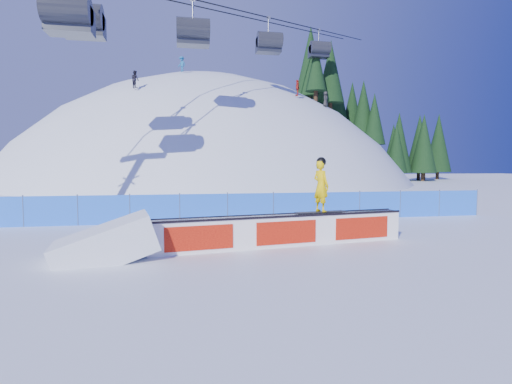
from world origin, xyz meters
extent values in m
plane|color=white|center=(0.00, 0.00, 0.00)|extent=(160.00, 160.00, 0.00)
sphere|color=white|center=(0.00, 42.00, -18.00)|extent=(64.00, 64.00, 64.00)
cylinder|color=#352315|center=(13.56, 41.65, 11.58)|extent=(0.50, 0.50, 1.40)
cone|color=black|center=(13.56, 41.65, 15.28)|extent=(2.73, 2.73, 6.20)
cylinder|color=#352315|center=(16.49, 44.05, 9.95)|extent=(0.50, 0.50, 1.40)
cone|color=black|center=(16.49, 44.05, 14.81)|extent=(3.75, 3.75, 8.53)
cylinder|color=#352315|center=(17.56, 42.67, 9.35)|extent=(0.50, 0.50, 1.40)
cone|color=black|center=(17.56, 42.67, 14.10)|extent=(3.65, 3.65, 8.30)
cylinder|color=#352315|center=(19.51, 36.81, 7.43)|extent=(0.50, 0.50, 1.40)
cone|color=black|center=(19.51, 36.81, 12.93)|extent=(4.31, 4.31, 9.80)
cylinder|color=#352315|center=(19.63, 44.46, 7.75)|extent=(0.50, 0.50, 1.40)
cone|color=black|center=(19.63, 44.46, 13.35)|extent=(4.40, 4.40, 9.99)
cylinder|color=#352315|center=(21.93, 36.85, 5.33)|extent=(0.50, 0.50, 1.40)
cone|color=black|center=(21.93, 36.85, 10.14)|extent=(3.71, 3.71, 8.43)
cylinder|color=#352315|center=(23.23, 45.11, 4.39)|extent=(0.50, 0.50, 1.40)
cone|color=black|center=(23.23, 45.11, 8.84)|extent=(3.39, 3.39, 7.71)
cylinder|color=#352315|center=(26.09, 45.63, 0.76)|extent=(0.50, 0.50, 1.40)
cone|color=black|center=(26.09, 45.63, 5.90)|extent=(3.99, 3.99, 9.08)
cylinder|color=#352315|center=(26.92, 42.48, 0.60)|extent=(0.50, 0.50, 1.40)
cone|color=black|center=(26.92, 42.48, 4.67)|extent=(3.05, 3.05, 6.93)
cylinder|color=#352315|center=(30.68, 43.87, 0.60)|extent=(0.50, 0.50, 1.40)
cone|color=black|center=(30.68, 43.87, 4.91)|extent=(3.27, 3.27, 7.43)
cylinder|color=#352315|center=(30.61, 43.86, 0.60)|extent=(0.50, 0.50, 1.40)
cone|color=black|center=(30.61, 43.86, 6.07)|extent=(4.29, 4.29, 9.74)
cylinder|color=#352315|center=(32.29, 39.58, 0.60)|extent=(0.50, 0.50, 1.40)
cone|color=black|center=(32.29, 39.58, 5.61)|extent=(3.88, 3.88, 8.82)
cylinder|color=#352315|center=(33.95, 40.23, 0.60)|extent=(0.50, 0.50, 1.40)
cone|color=black|center=(33.95, 40.23, 5.41)|extent=(3.70, 3.70, 8.42)
cylinder|color=#352315|center=(36.09, 39.51, 0.60)|extent=(0.50, 0.50, 1.40)
cone|color=black|center=(36.09, 39.51, 4.81)|extent=(3.18, 3.18, 7.22)
cube|color=blue|center=(0.00, 4.50, 0.60)|extent=(22.00, 0.03, 1.20)
cylinder|color=#404F73|center=(-9.00, 4.50, 0.65)|extent=(0.05, 0.05, 1.30)
cylinder|color=#404F73|center=(-7.00, 4.50, 0.65)|extent=(0.05, 0.05, 1.30)
cylinder|color=#404F73|center=(-5.00, 4.50, 0.65)|extent=(0.05, 0.05, 1.30)
cylinder|color=#404F73|center=(-3.00, 4.50, 0.65)|extent=(0.05, 0.05, 1.30)
cylinder|color=#404F73|center=(-1.00, 4.50, 0.65)|extent=(0.05, 0.05, 1.30)
cylinder|color=#404F73|center=(1.00, 4.50, 0.65)|extent=(0.05, 0.05, 1.30)
cylinder|color=#404F73|center=(3.00, 4.50, 0.65)|extent=(0.05, 0.05, 1.30)
cylinder|color=#404F73|center=(5.00, 4.50, 0.65)|extent=(0.05, 0.05, 1.30)
cylinder|color=#404F73|center=(7.00, 4.50, 0.65)|extent=(0.05, 0.05, 1.30)
cylinder|color=#404F73|center=(9.00, 4.50, 0.65)|extent=(0.05, 0.05, 1.30)
cylinder|color=#404F73|center=(11.00, 4.50, 0.65)|extent=(0.05, 0.05, 1.30)
cylinder|color=#282A31|center=(-8.75, 10.55, 10.52)|extent=(2.40, 1.50, 1.50)
cylinder|color=#282A31|center=(-2.00, 17.93, 12.36)|extent=(2.40, 1.50, 1.50)
cylinder|color=#282A31|center=(5.50, 26.13, 14.40)|extent=(2.40, 1.50, 1.50)
cylinder|color=#282A31|center=(13.75, 35.15, 16.64)|extent=(2.40, 1.50, 1.50)
cube|color=white|center=(0.09, -0.85, 0.45)|extent=(7.94, 1.75, 0.90)
cube|color=#9699A4|center=(0.09, -0.85, 0.92)|extent=(7.86, 1.76, 0.04)
cube|color=black|center=(0.13, -1.11, 0.93)|extent=(7.86, 1.29, 0.06)
cube|color=black|center=(0.05, -0.59, 0.93)|extent=(7.86, 1.29, 0.06)
cube|color=red|center=(0.13, -1.11, 0.45)|extent=(7.47, 1.22, 0.67)
cube|color=red|center=(0.05, -0.59, 0.45)|extent=(7.47, 1.22, 0.67)
cube|color=black|center=(1.33, -0.65, 0.97)|extent=(1.66, 0.55, 0.03)
imported|color=yellow|center=(1.33, -0.65, 1.78)|extent=(0.59, 0.69, 1.59)
sphere|color=black|center=(1.33, -0.65, 2.52)|extent=(0.30, 0.30, 0.30)
imported|color=black|center=(-7.25, 27.62, 10.48)|extent=(0.97, 1.02, 1.65)
imported|color=red|center=(8.98, 28.48, 10.41)|extent=(0.64, 1.04, 1.65)
imported|color=#196299|center=(-2.88, 33.32, 13.49)|extent=(1.18, 1.20, 1.65)
imported|color=#242424|center=(12.42, 29.40, 9.49)|extent=(0.87, 0.96, 1.65)
camera|label=1|loc=(-2.82, -12.33, 2.45)|focal=28.00mm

